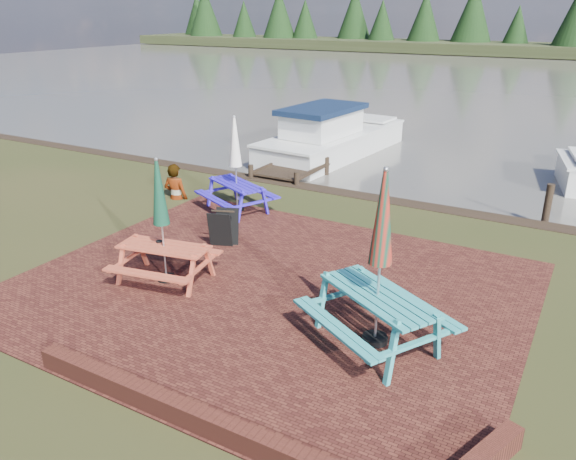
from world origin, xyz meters
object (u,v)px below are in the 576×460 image
at_px(picnic_table_blue, 236,179).
at_px(boat_jetty, 331,139).
at_px(chalkboard, 224,228).
at_px(picnic_table_red, 163,240).
at_px(jetty, 334,149).
at_px(person, 174,165).
at_px(picnic_table_teal, 378,287).

xyz_separation_m(picnic_table_blue, boat_jetty, (-0.76, 7.13, -0.43)).
distance_m(picnic_table_blue, chalkboard, 2.34).
bearing_deg(chalkboard, picnic_table_red, -109.37).
relative_size(chalkboard, jetty, 0.09).
relative_size(jetty, person, 4.77).
xyz_separation_m(picnic_table_blue, chalkboard, (1.06, -2.05, -0.42)).
relative_size(jetty, boat_jetty, 1.25).
bearing_deg(picnic_table_teal, person, -178.25).
bearing_deg(picnic_table_blue, person, -154.97).
relative_size(picnic_table_red, person, 1.24).
xyz_separation_m(picnic_table_teal, boat_jetty, (-6.09, 11.15, -0.56)).
bearing_deg(boat_jetty, picnic_table_red, -75.72).
distance_m(picnic_table_blue, jetty, 7.04).
xyz_separation_m(picnic_table_red, boat_jetty, (-1.86, 11.11, -0.41)).
relative_size(picnic_table_blue, chalkboard, 2.96).
xyz_separation_m(picnic_table_blue, jetty, (-0.55, 6.98, -0.73)).
distance_m(picnic_table_teal, picnic_table_blue, 6.67).
relative_size(boat_jetty, person, 3.81).
bearing_deg(jetty, person, -101.86).
bearing_deg(picnic_table_blue, picnic_table_red, -49.81).
relative_size(picnic_table_teal, boat_jetty, 0.38).
height_order(picnic_table_teal, picnic_table_red, picnic_table_teal).
relative_size(picnic_table_teal, jetty, 0.31).
bearing_deg(picnic_table_blue, boat_jetty, 120.82).
relative_size(picnic_table_red, jetty, 0.26).
relative_size(picnic_table_teal, picnic_table_red, 1.17).
bearing_deg(chalkboard, picnic_table_teal, -45.24).
xyz_separation_m(picnic_table_teal, chalkboard, (-4.27, 1.97, -0.55)).
height_order(picnic_table_red, jetty, picnic_table_red).
xyz_separation_m(chalkboard, person, (-3.08, 2.04, 0.53)).
distance_m(picnic_table_red, picnic_table_blue, 4.12).
bearing_deg(chalkboard, jetty, 79.65).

